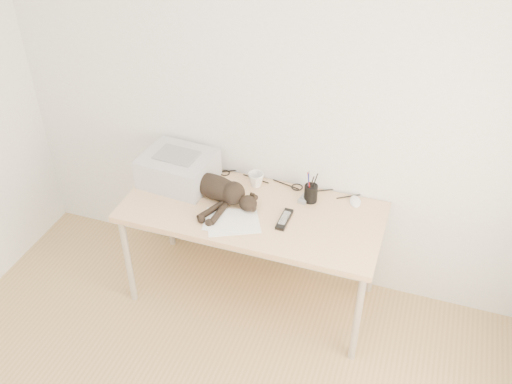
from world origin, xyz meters
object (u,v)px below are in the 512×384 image
at_px(printer, 178,168).
at_px(mug, 256,180).
at_px(pen_cup, 311,193).
at_px(mouse, 355,200).
at_px(desk, 257,218).
at_px(cat, 212,188).

height_order(printer, mug, printer).
bearing_deg(pen_cup, mouse, 15.66).
bearing_deg(mug, mouse, 2.97).
bearing_deg(desk, printer, 175.45).
height_order(desk, pen_cup, pen_cup).
bearing_deg(printer, desk, -4.55).
distance_m(printer, mug, 0.51).
relative_size(cat, mouse, 5.85).
height_order(cat, mug, cat).
bearing_deg(mouse, cat, 179.59).
relative_size(desk, cat, 2.26).
xyz_separation_m(desk, mouse, (0.59, 0.19, 0.15)).
distance_m(cat, mouse, 0.90).
bearing_deg(cat, desk, 21.72).
bearing_deg(pen_cup, desk, -159.47).
height_order(mug, pen_cup, pen_cup).
bearing_deg(printer, mouse, 7.51).
height_order(desk, cat, cat).
xyz_separation_m(mug, pen_cup, (0.37, -0.04, 0.01)).
bearing_deg(desk, mouse, 18.32).
bearing_deg(mouse, pen_cup, 179.75).
relative_size(desk, printer, 3.42).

